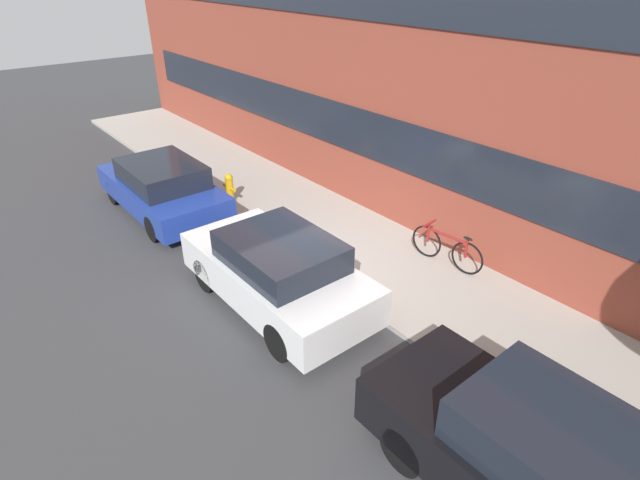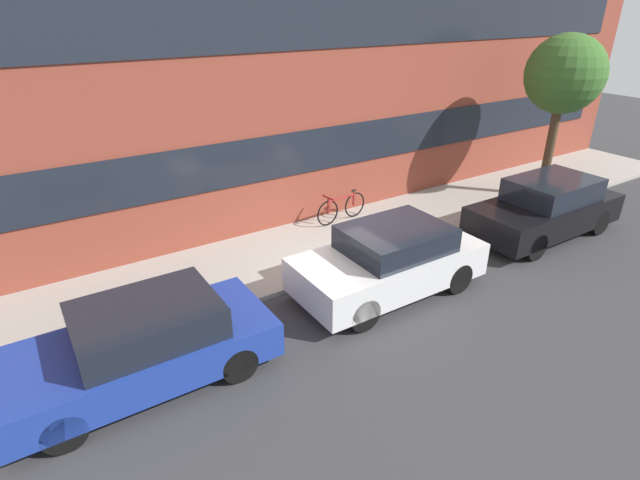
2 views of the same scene
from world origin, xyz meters
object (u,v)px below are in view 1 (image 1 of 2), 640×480
(fire_hydrant, at_px, (230,188))
(parked_car_black, at_px, (547,468))
(bicycle, at_px, (446,247))
(parked_car_white, at_px, (278,271))
(parked_car_blue, at_px, (163,187))

(fire_hydrant, bearing_deg, parked_car_black, -8.93)
(parked_car_black, bearing_deg, bicycle, -40.03)
(parked_car_white, bearing_deg, parked_car_black, -180.00)
(parked_car_blue, relative_size, parked_car_black, 0.97)
(fire_hydrant, relative_size, bicycle, 0.46)
(parked_car_white, relative_size, bicycle, 2.40)
(parked_car_black, height_order, bicycle, parked_car_black)
(parked_car_black, bearing_deg, parked_car_white, 0.00)
(parked_car_blue, distance_m, parked_car_white, 4.97)
(fire_hydrant, bearing_deg, parked_car_blue, -114.62)
(parked_car_black, xyz_separation_m, bicycle, (-3.99, 3.35, -0.25))
(bicycle, bearing_deg, parked_car_white, 65.32)
(parked_car_blue, relative_size, fire_hydrant, 5.38)
(fire_hydrant, bearing_deg, parked_car_white, -19.03)
(parked_car_black, xyz_separation_m, fire_hydrant, (-9.42, 1.48, -0.26))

